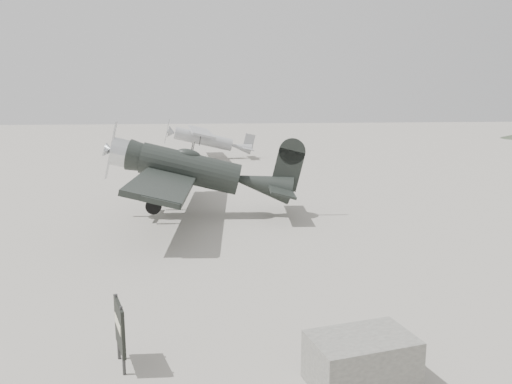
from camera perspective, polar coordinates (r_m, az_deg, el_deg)
ground at (r=16.97m, az=-5.24°, el=-6.38°), size 160.00×160.00×0.00m
lowwing_monoplane at (r=21.05m, az=-6.49°, el=2.36°), size 8.12×11.37×3.66m
highwing_monoplane at (r=41.09m, az=-5.61°, el=6.26°), size 7.13×10.03×2.85m
equipment_block at (r=9.42m, az=11.94°, el=-18.32°), size 2.00×1.46×0.90m
sign_board at (r=9.93m, az=-15.31°, el=-14.68°), size 0.32×0.90×1.33m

